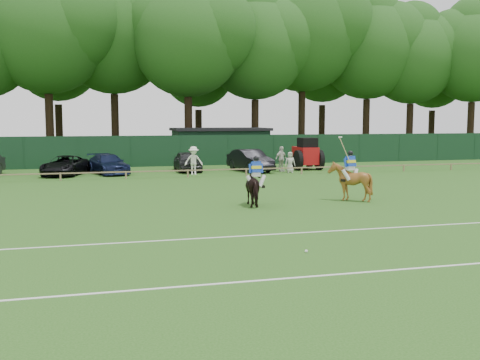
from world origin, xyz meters
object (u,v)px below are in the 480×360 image
object	(u,v)px
horse_chestnut	(350,181)
hatch_grey	(187,161)
spectator_left	(194,161)
estate_black	(250,160)
spectator_right	(290,162)
sedan_navy	(108,164)
utility_shed	(220,145)
horse_dark	(256,187)
polo_ball	(306,251)
suv_black	(65,166)
spectator_mid	(281,159)
tractor	(306,154)

from	to	relation	value
horse_chestnut	hatch_grey	xyz separation A→B (m)	(-4.74, 16.88, -0.18)
spectator_left	hatch_grey	bearing A→B (deg)	93.91
estate_black	spectator_right	xyz separation A→B (m)	(2.42, -1.87, -0.05)
sedan_navy	spectator_right	bearing A→B (deg)	-27.07
hatch_grey	utility_shed	size ratio (longest dim) A/B	0.51
spectator_left	horse_dark	bearing A→B (deg)	-85.38
sedan_navy	polo_ball	world-z (taller)	sedan_navy
suv_black	spectator_mid	bearing A→B (deg)	12.32
sedan_navy	hatch_grey	distance (m)	5.71
spectator_right	tractor	world-z (taller)	tractor
horse_chestnut	spectator_mid	world-z (taller)	spectator_mid
horse_dark	spectator_right	bearing A→B (deg)	-112.21
polo_ball	utility_shed	xyz separation A→B (m)	(5.35, 33.67, 1.49)
polo_ball	tractor	xyz separation A→B (m)	(10.01, 25.02, 1.09)
estate_black	tractor	bearing A→B (deg)	-7.32
horse_chestnut	hatch_grey	size ratio (longest dim) A/B	0.42
hatch_grey	tractor	size ratio (longest dim) A/B	1.50
suv_black	spectator_right	distance (m)	15.61
suv_black	polo_ball	distance (m)	26.22
hatch_grey	estate_black	xyz separation A→B (m)	(4.46, -1.18, 0.07)
polo_ball	suv_black	bearing A→B (deg)	106.64
horse_dark	estate_black	distance (m)	16.56
spectator_left	estate_black	bearing A→B (deg)	21.76
tractor	horse_dark	bearing A→B (deg)	-118.55
hatch_grey	spectator_left	distance (m)	2.60
estate_black	spectator_left	bearing A→B (deg)	-173.18
horse_dark	utility_shed	size ratio (longest dim) A/B	0.23
sedan_navy	tractor	bearing A→B (deg)	-17.29
hatch_grey	tractor	distance (m)	9.00
hatch_grey	polo_ball	world-z (taller)	hatch_grey
horse_dark	spectator_mid	bearing A→B (deg)	-109.68
horse_dark	horse_chestnut	bearing A→B (deg)	-173.19
horse_chestnut	spectator_right	xyz separation A→B (m)	(2.14, 13.83, -0.17)
horse_chestnut	spectator_left	xyz separation A→B (m)	(-4.75, 14.29, 0.06)
horse_dark	tractor	world-z (taller)	tractor
sedan_navy	tractor	size ratio (longest dim) A/B	1.65
polo_ball	spectator_right	bearing A→B (deg)	70.86
suv_black	hatch_grey	size ratio (longest dim) A/B	1.11
suv_black	estate_black	size ratio (longest dim) A/B	0.99
suv_black	spectator_right	world-z (taller)	spectator_right
estate_black	tractor	distance (m)	4.51
horse_chestnut	tractor	size ratio (longest dim) A/B	0.64
suv_black	polo_ball	world-z (taller)	suv_black
horse_dark	sedan_navy	bearing A→B (deg)	-67.29
horse_dark	polo_ball	size ratio (longest dim) A/B	21.62
horse_dark	polo_ball	distance (m)	8.89
horse_dark	hatch_grey	xyz separation A→B (m)	(-0.08, 17.15, -0.09)
spectator_left	spectator_mid	size ratio (longest dim) A/B	1.05
sedan_navy	hatch_grey	size ratio (longest dim) A/B	1.10
hatch_grey	suv_black	bearing A→B (deg)	-173.30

